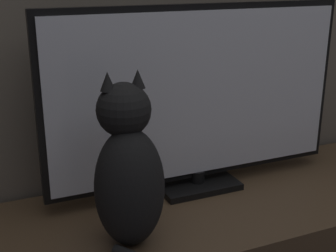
# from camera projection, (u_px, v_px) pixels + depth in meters

# --- Properties ---
(tv) EXTENTS (0.95, 0.15, 0.57)m
(tv) POSITION_uv_depth(u_px,v_px,m) (199.00, 99.00, 1.40)
(tv) COLOR black
(tv) RESTS_ON tv_stand
(cat) EXTENTS (0.18, 0.30, 0.44)m
(cat) POSITION_uv_depth(u_px,v_px,m) (128.00, 173.00, 1.14)
(cat) COLOR black
(cat) RESTS_ON tv_stand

